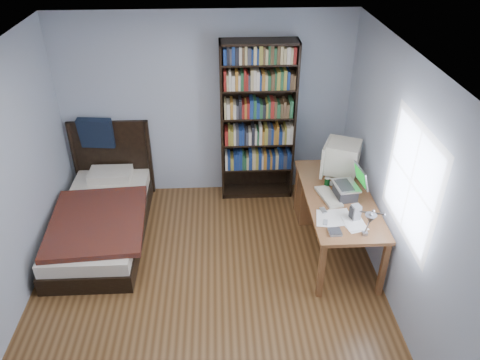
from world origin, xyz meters
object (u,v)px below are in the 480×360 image
at_px(soda_can, 327,182).
at_px(bookshelf, 258,123).
at_px(keyboard, 329,197).
at_px(crt_monitor, 340,158).
at_px(laptop, 347,189).
at_px(desk, 327,196).
at_px(desk_lamp, 370,220).
at_px(speaker, 356,212).
at_px(bed, 102,215).

bearing_deg(soda_can, bookshelf, 125.69).
bearing_deg(bookshelf, keyboard, -60.71).
height_order(crt_monitor, laptop, crt_monitor).
height_order(desk, bookshelf, bookshelf).
height_order(desk_lamp, keyboard, desk_lamp).
height_order(laptop, speaker, laptop).
bearing_deg(desk, bed, -179.12).
xyz_separation_m(speaker, bookshelf, (-0.90, 1.67, 0.27)).
bearing_deg(desk, bookshelf, 137.44).
xyz_separation_m(keyboard, speaker, (0.19, -0.41, 0.07)).
height_order(desk_lamp, bookshelf, bookshelf).
bearing_deg(desk_lamp, keyboard, 96.78).
relative_size(laptop, keyboard, 0.91).
height_order(crt_monitor, soda_can, crt_monitor).
height_order(keyboard, bookshelf, bookshelf).
xyz_separation_m(laptop, soda_can, (-0.17, 0.23, -0.05)).
height_order(speaker, bed, bed).
distance_m(desk_lamp, bed, 3.29).
relative_size(laptop, speaker, 2.27).
bearing_deg(keyboard, bed, 157.89).
distance_m(speaker, soda_can, 0.67).
distance_m(desk, crt_monitor, 0.58).
bearing_deg(keyboard, laptop, -12.05).
bearing_deg(bookshelf, desk, -42.56).
xyz_separation_m(speaker, bed, (-2.88, 0.86, -0.56)).
bearing_deg(speaker, crt_monitor, 72.16).
xyz_separation_m(crt_monitor, soda_can, (-0.18, -0.21, -0.21)).
bearing_deg(bookshelf, bed, -157.94).
distance_m(crt_monitor, bed, 2.99).
relative_size(desk_lamp, bed, 0.26).
relative_size(desk, desk_lamp, 3.12).
bearing_deg(desk_lamp, desk, 89.82).
distance_m(desk_lamp, speaker, 0.69).
height_order(laptop, soda_can, laptop).
height_order(desk, bed, bed).
relative_size(keyboard, bookshelf, 0.20).
distance_m(soda_can, bed, 2.78).
bearing_deg(bed, keyboard, -9.55).
xyz_separation_m(bookshelf, bed, (-1.99, -0.80, -0.83)).
relative_size(desk_lamp, soda_can, 4.86).
relative_size(keyboard, speaker, 2.49).
bearing_deg(speaker, soda_can, 87.50).
distance_m(desk, bed, 2.82).
relative_size(laptop, soda_can, 3.53).
distance_m(soda_can, bookshelf, 1.29).
bearing_deg(soda_can, laptop, -53.61).
bearing_deg(speaker, desk_lamp, -113.50).
bearing_deg(crt_monitor, desk, 150.70).
distance_m(laptop, bed, 2.98).
relative_size(speaker, bookshelf, 0.08).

